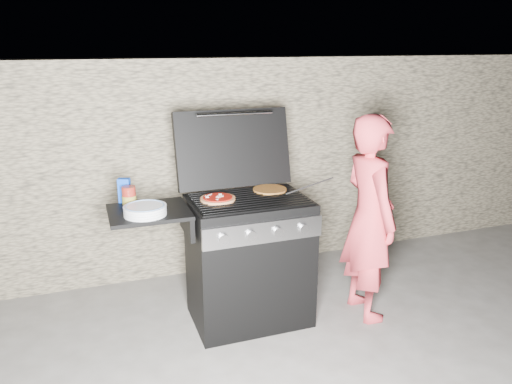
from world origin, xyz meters
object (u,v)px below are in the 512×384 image
object	(u,v)px
pizza_topped	(218,198)
gas_grill	(215,265)
person	(369,218)
sauce_jar	(129,197)

from	to	relation	value
pizza_topped	gas_grill	bearing A→B (deg)	-143.41
pizza_topped	person	world-z (taller)	person
gas_grill	pizza_topped	bearing A→B (deg)	36.59
gas_grill	sauce_jar	xyz separation A→B (m)	(-0.53, 0.11, 0.52)
gas_grill	person	xyz separation A→B (m)	(1.08, -0.19, 0.28)
sauce_jar	person	world-z (taller)	person
sauce_jar	person	xyz separation A→B (m)	(1.60, -0.30, -0.24)
pizza_topped	person	bearing A→B (deg)	-12.16
gas_grill	person	world-z (taller)	person
pizza_topped	sauce_jar	size ratio (longest dim) A/B	1.71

